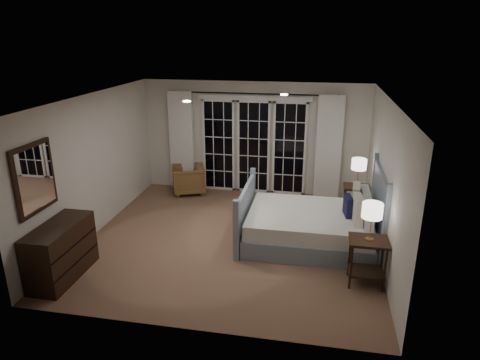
% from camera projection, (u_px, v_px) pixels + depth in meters
% --- Properties ---
extents(floor, '(5.00, 5.00, 0.00)m').
position_uv_depth(floor, '(231.00, 239.00, 7.63)').
color(floor, '#866248').
rests_on(floor, ground).
extents(ceiling, '(5.00, 5.00, 0.00)m').
position_uv_depth(ceiling, '(230.00, 98.00, 6.81)').
color(ceiling, white).
rests_on(ceiling, wall_back).
extents(wall_left, '(0.02, 5.00, 2.50)m').
position_uv_depth(wall_left, '(95.00, 164.00, 7.66)').
color(wall_left, beige).
rests_on(wall_left, floor).
extents(wall_right, '(0.02, 5.00, 2.50)m').
position_uv_depth(wall_right, '(385.00, 181.00, 6.78)').
color(wall_right, beige).
rests_on(wall_right, floor).
extents(wall_back, '(5.00, 0.02, 2.50)m').
position_uv_depth(wall_back, '(254.00, 138.00, 9.54)').
color(wall_back, beige).
rests_on(wall_back, floor).
extents(wall_front, '(5.00, 0.02, 2.50)m').
position_uv_depth(wall_front, '(186.00, 239.00, 4.90)').
color(wall_front, beige).
rests_on(wall_front, floor).
extents(french_doors, '(2.50, 0.04, 2.20)m').
position_uv_depth(french_doors, '(254.00, 146.00, 9.56)').
color(french_doors, black).
rests_on(french_doors, wall_back).
extents(curtain_rod, '(3.50, 0.03, 0.03)m').
position_uv_depth(curtain_rod, '(254.00, 94.00, 9.12)').
color(curtain_rod, black).
rests_on(curtain_rod, wall_back).
extents(curtain_left, '(0.55, 0.10, 2.25)m').
position_uv_depth(curtain_left, '(182.00, 141.00, 9.75)').
color(curtain_left, white).
rests_on(curtain_left, curtain_rod).
extents(curtain_right, '(0.55, 0.10, 2.25)m').
position_uv_depth(curtain_right, '(329.00, 147.00, 9.17)').
color(curtain_right, white).
rests_on(curtain_right, curtain_rod).
extents(downlight_a, '(0.12, 0.12, 0.01)m').
position_uv_depth(downlight_a, '(284.00, 95.00, 7.23)').
color(downlight_a, white).
rests_on(downlight_a, ceiling).
extents(downlight_b, '(0.12, 0.12, 0.01)m').
position_uv_depth(downlight_b, '(187.00, 101.00, 6.55)').
color(downlight_b, white).
rests_on(downlight_b, ceiling).
extents(bed, '(2.31, 1.66, 1.35)m').
position_uv_depth(bed, '(313.00, 225.00, 7.39)').
color(bed, gray).
rests_on(bed, floor).
extents(nightstand_left, '(0.55, 0.44, 0.71)m').
position_uv_depth(nightstand_left, '(368.00, 255.00, 6.13)').
color(nightstand_left, black).
rests_on(nightstand_left, floor).
extents(nightstand_right, '(0.50, 0.40, 0.66)m').
position_uv_depth(nightstand_right, '(356.00, 197.00, 8.39)').
color(nightstand_right, black).
rests_on(nightstand_right, floor).
extents(lamp_left, '(0.29, 0.29, 0.55)m').
position_uv_depth(lamp_left, '(372.00, 211.00, 5.91)').
color(lamp_left, '#AC8044').
rests_on(lamp_left, nightstand_left).
extents(lamp_right, '(0.29, 0.29, 0.55)m').
position_uv_depth(lamp_right, '(359.00, 165.00, 8.18)').
color(lamp_right, '#AC8044').
rests_on(lamp_right, nightstand_right).
extents(armchair, '(0.91, 0.90, 0.64)m').
position_uv_depth(armchair, '(188.00, 179.00, 9.73)').
color(armchair, brown).
rests_on(armchair, floor).
extents(dresser, '(0.51, 1.19, 0.85)m').
position_uv_depth(dresser, '(61.00, 251.00, 6.33)').
color(dresser, black).
rests_on(dresser, floor).
extents(mirror, '(0.05, 0.85, 1.00)m').
position_uv_depth(mirror, '(35.00, 178.00, 6.00)').
color(mirror, black).
rests_on(mirror, wall_left).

